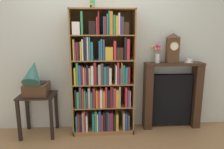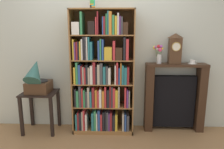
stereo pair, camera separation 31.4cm
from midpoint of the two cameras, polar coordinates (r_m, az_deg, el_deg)
The scene contains 10 objects.
ground_plane at distance 3.39m, azimuth 0.28°, elevation -15.85°, with size 7.37×6.40×0.02m, color #997047.
wall_back at distance 3.29m, azimuth 1.63°, elevation 7.93°, with size 4.37×0.08×2.68m, color beige.
bookshelf at distance 3.15m, azimuth -0.03°, elevation -1.15°, with size 0.93×0.34×1.88m.
cup_stack at distance 3.08m, azimuth -2.38°, elevation 19.34°, with size 0.08×0.08×0.17m.
side_table_left at distance 3.40m, azimuth -16.78°, elevation -7.45°, with size 0.53×0.43×0.64m.
gramophone at distance 3.23m, azimuth -17.54°, elevation -1.11°, with size 0.34×0.49×0.58m.
fireplace_mantel at distance 3.48m, azimuth 19.34°, elevation -6.13°, with size 0.93×0.22×1.08m.
mantel_clock at distance 3.29m, azimuth 19.69°, elevation 6.76°, with size 0.18×0.14×0.46m.
flower_vase at distance 3.24m, azimuth 15.52°, elevation 5.59°, with size 0.14×0.16×0.29m.
teacup_with_saucer at distance 3.41m, azimuth 23.85°, elevation 3.15°, with size 0.13×0.13×0.06m.
Camera 2 is at (0.24, -3.00, 1.58)m, focal length 33.04 mm.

